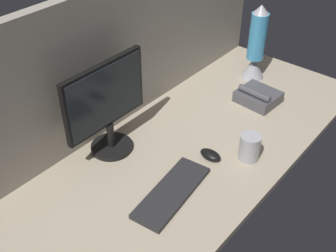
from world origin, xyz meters
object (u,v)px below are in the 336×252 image
at_px(monitor, 106,105).
at_px(desk_phone, 258,96).
at_px(keyboard, 172,192).
at_px(lava_lamp, 256,48).
at_px(mouse, 210,155).
at_px(mug_steel, 250,147).

relative_size(monitor, desk_phone, 2.03).
distance_m(keyboard, lava_lamp, 1.00).
relative_size(lava_lamp, desk_phone, 2.01).
bearing_deg(mouse, desk_phone, 8.14).
xyz_separation_m(mouse, lava_lamp, (0.70, 0.21, 0.15)).
distance_m(keyboard, desk_phone, 0.76).
bearing_deg(mug_steel, desk_phone, 25.43).
xyz_separation_m(mouse, desk_phone, (0.49, 0.06, 0.01)).
bearing_deg(mouse, lava_lamp, 17.74).
height_order(keyboard, desk_phone, desk_phone).
height_order(mug_steel, desk_phone, mug_steel).
bearing_deg(mug_steel, lava_lamp, 29.42).
xyz_separation_m(mouse, mug_steel, (0.10, -0.12, 0.04)).
distance_m(lava_lamp, desk_phone, 0.29).
height_order(mouse, mug_steel, mug_steel).
distance_m(mouse, desk_phone, 0.50).
bearing_deg(monitor, mug_steel, -56.67).
relative_size(mouse, mug_steel, 0.82).
height_order(monitor, mouse, monitor).
bearing_deg(mug_steel, mouse, 129.90).
bearing_deg(mouse, monitor, 121.61).
height_order(mouse, lava_lamp, lava_lamp).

